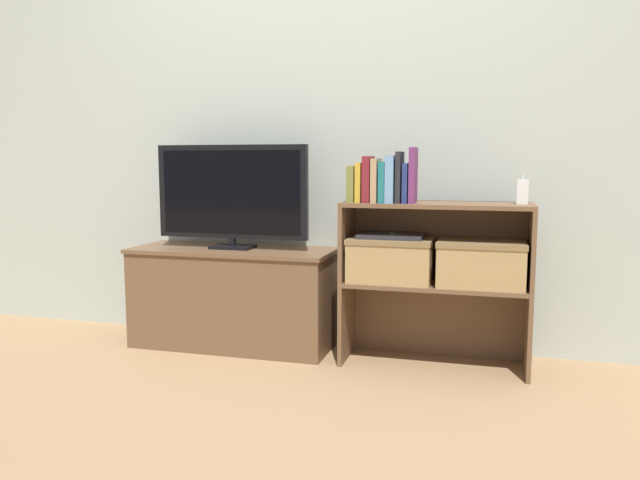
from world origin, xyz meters
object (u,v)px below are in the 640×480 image
(tv, at_px, (232,194))
(book_navy, at_px, (406,183))
(book_charcoal, at_px, (400,177))
(book_plum, at_px, (413,175))
(laptop, at_px, (392,236))
(baby_monitor, at_px, (523,192))
(storage_basket_left, at_px, (391,257))
(book_olive, at_px, (353,184))
(book_skyblue, at_px, (391,179))
(book_tan, at_px, (376,181))
(book_maroon, at_px, (368,179))
(book_teal, at_px, (384,182))
(book_mustard, at_px, (360,182))
(storage_basket_right, at_px, (481,261))
(tv_stand, at_px, (234,297))

(tv, distance_m, book_navy, 0.93)
(tv, height_order, book_charcoal, tv)
(book_plum, xyz_separation_m, laptop, (-0.10, 0.05, -0.29))
(baby_monitor, relative_size, storage_basket_left, 0.35)
(book_olive, xyz_separation_m, book_skyblue, (0.19, 0.00, 0.02))
(book_navy, height_order, storage_basket_left, book_navy)
(book_tan, relative_size, book_plum, 0.80)
(book_olive, relative_size, book_navy, 0.93)
(book_maroon, bearing_deg, book_teal, 0.00)
(baby_monitor, height_order, laptop, baby_monitor)
(book_tan, bearing_deg, laptop, 33.28)
(book_tan, bearing_deg, book_mustard, 180.00)
(book_mustard, height_order, storage_basket_right, book_mustard)
(book_maroon, xyz_separation_m, book_charcoal, (0.15, 0.00, 0.01))
(laptop, bearing_deg, book_tan, -146.72)
(storage_basket_right, bearing_deg, book_olive, -175.68)
(book_teal, distance_m, book_plum, 0.14)
(book_olive, bearing_deg, storage_basket_left, 13.98)
(book_maroon, height_order, laptop, book_maroon)
(storage_basket_right, bearing_deg, book_skyblue, -173.77)
(storage_basket_left, distance_m, laptop, 0.10)
(tv_stand, xyz_separation_m, book_maroon, (0.74, -0.10, 0.63))
(tv_stand, bearing_deg, book_tan, -7.24)
(book_mustard, xyz_separation_m, book_maroon, (0.04, 0.00, 0.01))
(book_plum, bearing_deg, book_maroon, 180.00)
(book_maroon, distance_m, baby_monitor, 0.70)
(book_navy, bearing_deg, book_mustard, 180.00)
(book_olive, height_order, laptop, book_olive)
(storage_basket_right, relative_size, laptop, 1.29)
(tv, height_order, storage_basket_right, tv)
(tv, height_order, book_teal, tv)
(book_tan, relative_size, storage_basket_right, 0.52)
(book_olive, distance_m, book_plum, 0.29)
(tv, xyz_separation_m, book_charcoal, (0.89, -0.10, 0.09))
(book_olive, xyz_separation_m, book_navy, (0.25, 0.00, 0.01))
(book_maroon, xyz_separation_m, baby_monitor, (0.70, 0.06, -0.05))
(book_plum, xyz_separation_m, storage_basket_right, (0.32, 0.05, -0.39))
(book_tan, height_order, book_plum, book_plum)
(book_skyblue, bearing_deg, book_mustard, 180.00)
(tv, relative_size, book_olive, 4.78)
(book_charcoal, bearing_deg, book_skyblue, 180.00)
(book_navy, distance_m, storage_basket_left, 0.37)
(book_teal, distance_m, storage_basket_right, 0.58)
(book_skyblue, xyz_separation_m, book_charcoal, (0.04, 0.00, 0.01))
(book_teal, height_order, book_plum, book_plum)
(baby_monitor, bearing_deg, tv, 178.53)
(book_olive, xyz_separation_m, laptop, (0.18, 0.05, -0.25))
(tv_stand, xyz_separation_m, book_navy, (0.92, -0.10, 0.62))
(book_mustard, xyz_separation_m, laptop, (0.15, 0.05, -0.25))
(book_tan, bearing_deg, book_teal, 0.00)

